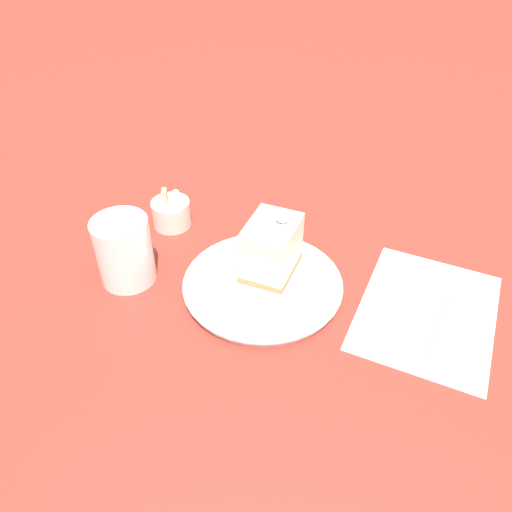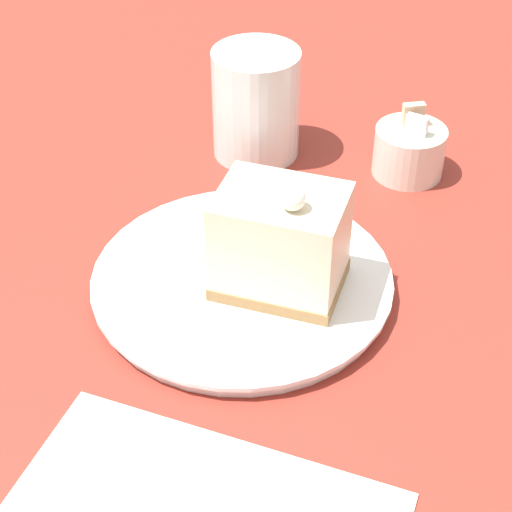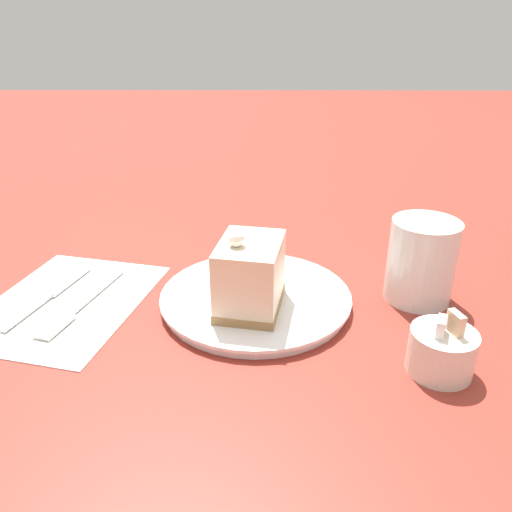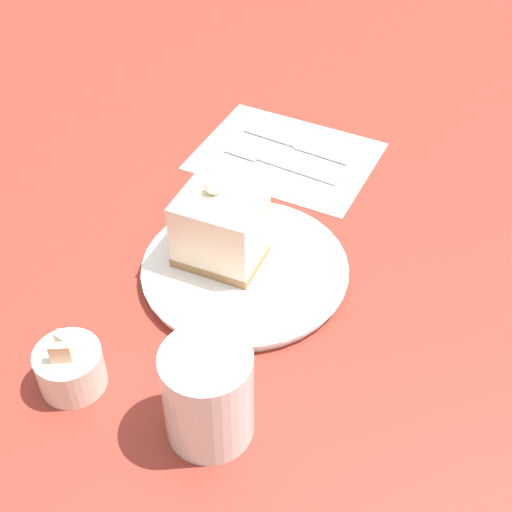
% 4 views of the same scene
% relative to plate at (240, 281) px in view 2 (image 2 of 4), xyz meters
% --- Properties ---
extents(ground_plane, '(4.00, 4.00, 0.00)m').
position_rel_plate_xyz_m(ground_plane, '(-0.02, 0.00, -0.01)').
color(ground_plane, maroon).
extents(plate, '(0.24, 0.24, 0.01)m').
position_rel_plate_xyz_m(plate, '(0.00, 0.00, 0.00)').
color(plate, white).
rests_on(plate, ground_plane).
extents(cake_slice, '(0.09, 0.11, 0.10)m').
position_rel_plate_xyz_m(cake_slice, '(0.01, 0.03, 0.05)').
color(cake_slice, '#9E7547').
rests_on(cake_slice, plate).
extents(sugar_bowl, '(0.07, 0.07, 0.07)m').
position_rel_plate_xyz_m(sugar_bowl, '(-0.19, 0.13, 0.02)').
color(sugar_bowl, silver).
rests_on(sugar_bowl, ground_plane).
extents(drinking_glass, '(0.08, 0.08, 0.10)m').
position_rel_plate_xyz_m(drinking_glass, '(-0.20, -0.01, 0.04)').
color(drinking_glass, silver).
rests_on(drinking_glass, ground_plane).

